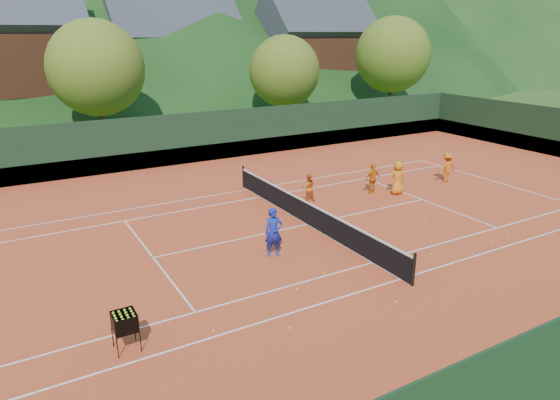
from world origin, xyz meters
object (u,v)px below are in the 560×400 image
student_d (447,167)px  tennis_net (308,213)px  ball_hopper (125,323)px  chalet_mid (174,58)px  student_a (308,188)px  student_c (397,178)px  chalet_right (314,54)px  student_b (373,178)px  coach (274,232)px

student_d → tennis_net: (-9.61, -1.54, -0.28)m
ball_hopper → chalet_mid: (14.47, 38.88, 4.22)m
student_a → student_c: student_c is taller
student_c → chalet_right: size_ratio=0.14×
student_b → student_c: 1.17m
student_c → chalet_right: bearing=-103.9°
tennis_net → chalet_mid: size_ratio=0.95×
student_b → chalet_right: 32.07m
student_a → tennis_net: student_a is taller
student_b → chalet_mid: chalet_mid is taller
student_b → student_c: size_ratio=0.91×
student_d → ball_hopper: size_ratio=1.56×
student_d → student_c: bearing=13.6°
student_c → student_d: student_c is taller
student_d → ball_hopper: 19.18m
tennis_net → student_a: bearing=56.8°
student_b → student_d: bearing=165.9°
student_a → ball_hopper: bearing=50.5°
coach → student_a: 6.13m
tennis_net → chalet_right: (20.00, 30.00, 4.74)m
chalet_right → coach: bearing=-125.4°
tennis_net → ball_hopper: 9.78m
student_a → tennis_net: 2.97m
student_d → chalet_right: chalet_right is taller
student_d → ball_hopper: student_d is taller
coach → tennis_net: coach is taller
coach → chalet_mid: 37.16m
ball_hopper → chalet_right: (28.47, 34.89, 4.49)m
student_a → tennis_net: (-1.62, -2.48, -0.16)m
chalet_mid → student_c: bearing=-90.1°
student_d → tennis_net: bearing=18.5°
coach → chalet_right: size_ratio=0.15×
coach → ball_hopper: coach is taller
tennis_net → chalet_right: 36.37m
student_a → student_d: size_ratio=0.85×
ball_hopper → student_b: bearing=27.0°
student_b → ball_hopper: (-13.49, -6.89, 0.01)m
student_a → student_b: bearing=-173.6°
coach → student_c: size_ratio=1.07×
student_a → student_b: 3.44m
coach → chalet_right: 39.37m
ball_hopper → chalet_mid: chalet_mid is taller
student_b → chalet_right: (14.97, 28.00, 4.50)m
chalet_mid → student_d: bearing=-83.7°
student_c → student_a: bearing=-3.4°
student_d → coach: bearing=25.1°
coach → student_d: 12.73m
chalet_mid → ball_hopper: bearing=-110.4°
coach → chalet_mid: bearing=92.3°
student_a → chalet_right: chalet_right is taller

